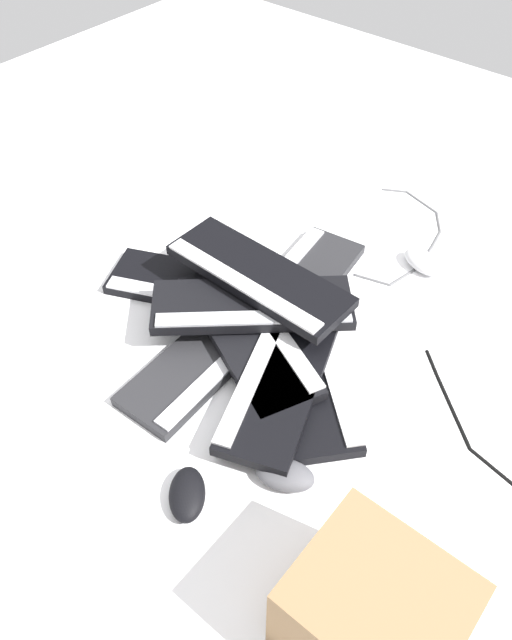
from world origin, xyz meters
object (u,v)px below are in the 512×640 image
object	(u,v)px
keyboard_1	(305,369)
keyboard_6	(258,276)
keyboard_3	(200,287)
keyboard_5	(252,306)
keyboard_7	(282,374)
keyboard_4	(248,333)
cardboard_box	(373,615)
mouse_1	(187,494)
keyboard_0	(210,353)
mouse_2	(291,281)
mouse_3	(285,475)
mouse_0	(423,261)
keyboard_2	(296,288)

from	to	relation	value
keyboard_1	keyboard_6	size ratio (longest dim) A/B	0.98
keyboard_3	keyboard_6	distance (m)	0.18
keyboard_5	keyboard_7	bearing A→B (deg)	60.64
keyboard_4	keyboard_5	world-z (taller)	keyboard_5
keyboard_6	cardboard_box	world-z (taller)	cardboard_box
mouse_1	cardboard_box	xyz separation A→B (m)	(-0.01, 0.37, 0.07)
keyboard_0	mouse_2	bearing A→B (deg)	176.17
keyboard_6	mouse_3	distance (m)	0.46
mouse_0	mouse_1	size ratio (longest dim) A/B	1.00
mouse_0	cardboard_box	world-z (taller)	cardboard_box
mouse_1	mouse_2	xyz separation A→B (m)	(-0.54, -0.18, 0.03)
keyboard_3	keyboard_5	bearing A→B (deg)	86.11
keyboard_2	mouse_1	xyz separation A→B (m)	(0.56, 0.18, 0.01)
keyboard_3	keyboard_7	world-z (taller)	keyboard_7
keyboard_7	mouse_3	size ratio (longest dim) A/B	4.22
keyboard_0	mouse_0	size ratio (longest dim) A/B	4.07
cardboard_box	keyboard_2	bearing A→B (deg)	-134.38
keyboard_5	mouse_3	world-z (taller)	keyboard_5
keyboard_4	cardboard_box	distance (m)	0.63
keyboard_4	keyboard_1	bearing A→B (deg)	98.18
keyboard_3	keyboard_7	size ratio (longest dim) A/B	0.99
keyboard_4	mouse_0	bearing A→B (deg)	161.58
keyboard_0	keyboard_5	bearing A→B (deg)	173.34
keyboard_5	keyboard_6	bearing A→B (deg)	-150.37
keyboard_0	cardboard_box	distance (m)	0.63
keyboard_2	keyboard_5	size ratio (longest dim) A/B	1.07
keyboard_4	keyboard_5	size ratio (longest dim) A/B	1.09
keyboard_7	mouse_2	distance (m)	0.27
keyboard_0	keyboard_1	world-z (taller)	same
keyboard_1	keyboard_7	world-z (taller)	keyboard_7
keyboard_1	keyboard_2	world-z (taller)	same
keyboard_3	mouse_3	distance (m)	0.54
keyboard_5	keyboard_7	world-z (taller)	keyboard_5
keyboard_2	keyboard_7	size ratio (longest dim) A/B	0.98
keyboard_4	mouse_2	bearing A→B (deg)	-171.94
keyboard_5	mouse_3	bearing A→B (deg)	49.26
keyboard_1	keyboard_2	size ratio (longest dim) A/B	0.94
mouse_3	keyboard_6	bearing A→B (deg)	111.16
keyboard_3	keyboard_1	bearing A→B (deg)	83.56
keyboard_7	mouse_3	world-z (taller)	keyboard_7
keyboard_0	mouse_0	xyz separation A→B (m)	(-0.56, 0.20, 0.01)
keyboard_2	keyboard_5	xyz separation A→B (m)	(0.16, -0.00, 0.06)
mouse_0	mouse_2	world-z (taller)	mouse_2
keyboard_6	mouse_2	world-z (taller)	keyboard_6
keyboard_3	mouse_1	size ratio (longest dim) A/B	4.20
keyboard_0	mouse_3	xyz separation A→B (m)	(0.13, 0.31, 0.01)
mouse_0	mouse_1	world-z (taller)	same
keyboard_3	keyboard_5	distance (m)	0.19
keyboard_1	mouse_3	xyz separation A→B (m)	(0.23, 0.13, 0.01)
mouse_1	cardboard_box	world-z (taller)	cardboard_box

